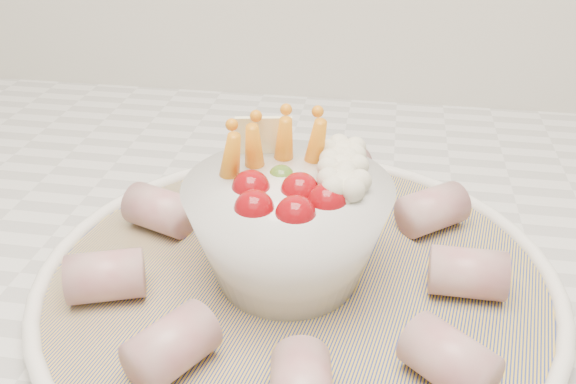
# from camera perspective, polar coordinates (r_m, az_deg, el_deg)

# --- Properties ---
(serving_platter) EXTENTS (0.44, 0.44, 0.02)m
(serving_platter) POSITION_cam_1_polar(r_m,az_deg,el_deg) (0.48, 0.84, -7.80)
(serving_platter) COLOR navy
(serving_platter) RESTS_ON kitchen_counter
(veggie_bowl) EXTENTS (0.15, 0.15, 0.11)m
(veggie_bowl) POSITION_cam_1_polar(r_m,az_deg,el_deg) (0.45, 0.12, -2.97)
(veggie_bowl) COLOR white
(veggie_bowl) RESTS_ON serving_platter
(cured_meat_rolls) EXTENTS (0.30, 0.32, 0.04)m
(cured_meat_rolls) POSITION_cam_1_polar(r_m,az_deg,el_deg) (0.47, 0.86, -5.69)
(cured_meat_rolls) COLOR #A44B53
(cured_meat_rolls) RESTS_ON serving_platter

